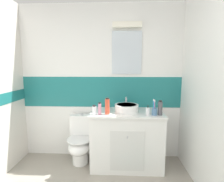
# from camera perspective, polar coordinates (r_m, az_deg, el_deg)

# --- Properties ---
(wall_back_tiled) EXTENTS (3.20, 0.20, 2.50)m
(wall_back_tiled) POSITION_cam_1_polar(r_m,az_deg,el_deg) (2.88, -3.49, 2.92)
(wall_back_tiled) COLOR white
(wall_back_tiled) RESTS_ON ground_plane
(vanity_cabinet) EXTENTS (1.06, 0.60, 0.85)m
(vanity_cabinet) POSITION_cam_1_polar(r_m,az_deg,el_deg) (2.74, 4.78, -15.40)
(vanity_cabinet) COLOR white
(vanity_cabinet) RESTS_ON ground_plane
(sink_basin) EXTENTS (0.35, 0.40, 0.19)m
(sink_basin) POSITION_cam_1_polar(r_m,az_deg,el_deg) (2.58, 4.82, -5.54)
(sink_basin) COLOR white
(sink_basin) RESTS_ON vanity_cabinet
(toilet) EXTENTS (0.37, 0.50, 0.76)m
(toilet) POSITION_cam_1_polar(r_m,az_deg,el_deg) (2.87, -10.40, -15.97)
(toilet) COLOR white
(toilet) RESTS_ON ground_plane
(toothbrush_cup) EXTENTS (0.07, 0.07, 0.23)m
(toothbrush_cup) POSITION_cam_1_polar(r_m,az_deg,el_deg) (2.46, 13.85, -6.49)
(toothbrush_cup) COLOR #4C7299
(toothbrush_cup) RESTS_ON vanity_cabinet
(soap_dispenser) EXTENTS (0.05, 0.05, 0.14)m
(soap_dispenser) POSITION_cam_1_polar(r_m,az_deg,el_deg) (2.44, 11.75, -6.62)
(soap_dispenser) COLOR white
(soap_dispenser) RESTS_ON vanity_cabinet
(shampoo_bottle_tall) EXTENTS (0.06, 0.06, 0.23)m
(shampoo_bottle_tall) POSITION_cam_1_polar(r_m,az_deg,el_deg) (2.43, -1.56, -5.08)
(shampoo_bottle_tall) COLOR #D84C33
(shampoo_bottle_tall) RESTS_ON vanity_cabinet
(lotion_bottle_short) EXTENTS (0.06, 0.06, 0.14)m
(lotion_bottle_short) POSITION_cam_1_polar(r_m,az_deg,el_deg) (2.42, -5.92, -6.31)
(lotion_bottle_short) COLOR white
(lotion_bottle_short) RESTS_ON vanity_cabinet
(mouthwash_bottle) EXTENTS (0.06, 0.06, 0.21)m
(mouthwash_bottle) POSITION_cam_1_polar(r_m,az_deg,el_deg) (2.47, 15.64, -5.46)
(mouthwash_bottle) COLOR #4C4C51
(mouthwash_bottle) RESTS_ON vanity_cabinet
(deodorant_spray_can) EXTENTS (0.05, 0.05, 0.17)m
(deodorant_spray_can) POSITION_cam_1_polar(r_m,az_deg,el_deg) (2.42, -4.10, -5.84)
(deodorant_spray_can) COLOR pink
(deodorant_spray_can) RESTS_ON vanity_cabinet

